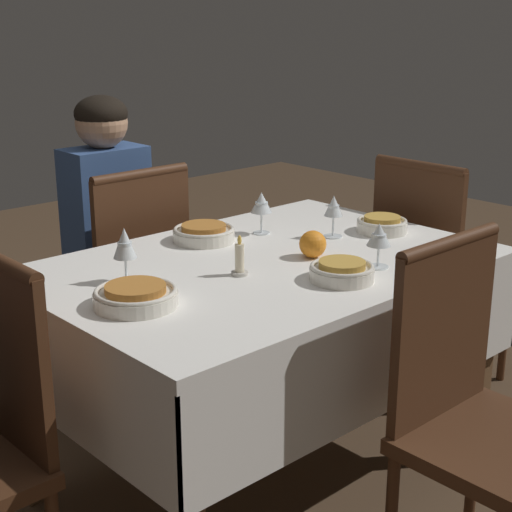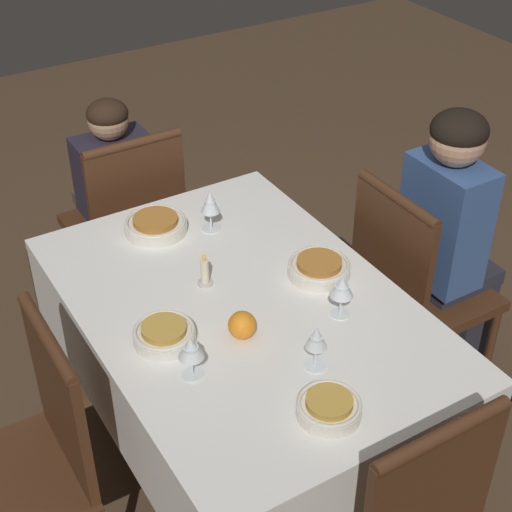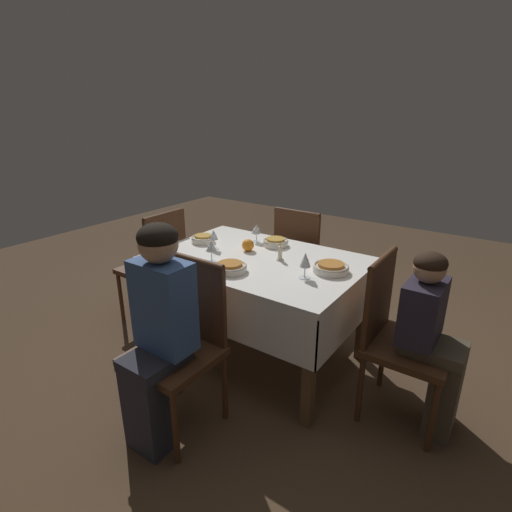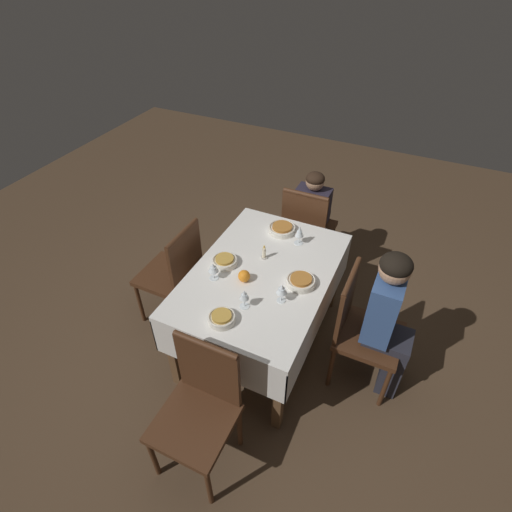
{
  "view_description": "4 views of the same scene",
  "coord_description": "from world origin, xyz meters",
  "px_view_note": "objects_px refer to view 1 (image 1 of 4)",
  "views": [
    {
      "loc": [
        -1.54,
        -1.63,
        1.46
      ],
      "look_at": [
        -0.1,
        -0.07,
        0.8
      ],
      "focal_mm": 55.0,
      "sensor_mm": 36.0,
      "label": 1
    },
    {
      "loc": [
        1.63,
        -0.93,
        2.26
      ],
      "look_at": [
        -0.01,
        0.06,
        0.89
      ],
      "focal_mm": 55.0,
      "sensor_mm": 36.0,
      "label": 2
    },
    {
      "loc": [
        -1.4,
        2.02,
        1.67
      ],
      "look_at": [
        -0.05,
        0.09,
        0.8
      ],
      "focal_mm": 28.0,
      "sensor_mm": 36.0,
      "label": 3
    },
    {
      "loc": [
        1.89,
        0.84,
        2.64
      ],
      "look_at": [
        0.02,
        -0.04,
        0.89
      ],
      "focal_mm": 28.0,
      "sensor_mm": 36.0,
      "label": 4
    }
  ],
  "objects_px": {
    "chair_south": "(481,410)",
    "person_adult_denim": "(101,229)",
    "bowl_north": "(205,233)",
    "bowl_west": "(136,296)",
    "orange_fruit": "(313,244)",
    "chair_east": "(433,264)",
    "wine_glass_east": "(334,208)",
    "wine_glass_west": "(125,245)",
    "chair_north": "(126,276)",
    "wine_glass_south": "(379,237)",
    "dining_table": "(264,293)",
    "bowl_south": "(342,271)",
    "wine_glass_north": "(261,204)",
    "bowl_east": "(382,224)",
    "candle_centerpiece": "(240,261)"
  },
  "relations": [
    {
      "from": "candle_centerpiece",
      "to": "orange_fruit",
      "type": "distance_m",
      "value": 0.28
    },
    {
      "from": "chair_north",
      "to": "bowl_west",
      "type": "relative_size",
      "value": 4.35
    },
    {
      "from": "chair_east",
      "to": "wine_glass_west",
      "type": "xyz_separation_m",
      "value": [
        -1.36,
        0.08,
        0.34
      ]
    },
    {
      "from": "chair_east",
      "to": "bowl_east",
      "type": "relative_size",
      "value": 5.52
    },
    {
      "from": "chair_south",
      "to": "wine_glass_north",
      "type": "bearing_deg",
      "value": 81.23
    },
    {
      "from": "dining_table",
      "to": "bowl_south",
      "type": "relative_size",
      "value": 7.52
    },
    {
      "from": "person_adult_denim",
      "to": "wine_glass_west",
      "type": "height_order",
      "value": "person_adult_denim"
    },
    {
      "from": "bowl_west",
      "to": "wine_glass_east",
      "type": "height_order",
      "value": "wine_glass_east"
    },
    {
      "from": "chair_south",
      "to": "person_adult_denim",
      "type": "height_order",
      "value": "person_adult_denim"
    },
    {
      "from": "chair_east",
      "to": "wine_glass_north",
      "type": "distance_m",
      "value": 0.84
    },
    {
      "from": "chair_south",
      "to": "wine_glass_east",
      "type": "bearing_deg",
      "value": 69.02
    },
    {
      "from": "bowl_north",
      "to": "wine_glass_west",
      "type": "xyz_separation_m",
      "value": [
        -0.42,
        -0.17,
        0.08
      ]
    },
    {
      "from": "chair_south",
      "to": "bowl_west",
      "type": "bearing_deg",
      "value": 129.16
    },
    {
      "from": "bowl_north",
      "to": "bowl_east",
      "type": "height_order",
      "value": "same"
    },
    {
      "from": "wine_glass_north",
      "to": "bowl_west",
      "type": "xyz_separation_m",
      "value": [
        -0.7,
        -0.28,
        -0.07
      ]
    },
    {
      "from": "bowl_west",
      "to": "candle_centerpiece",
      "type": "relative_size",
      "value": 1.85
    },
    {
      "from": "wine_glass_west",
      "to": "chair_east",
      "type": "bearing_deg",
      "value": -3.16
    },
    {
      "from": "chair_north",
      "to": "wine_glass_west",
      "type": "bearing_deg",
      "value": 57.34
    },
    {
      "from": "chair_south",
      "to": "dining_table",
      "type": "bearing_deg",
      "value": 94.08
    },
    {
      "from": "chair_east",
      "to": "wine_glass_east",
      "type": "xyz_separation_m",
      "value": [
        -0.6,
        -0.01,
        0.33
      ]
    },
    {
      "from": "orange_fruit",
      "to": "bowl_east",
      "type": "bearing_deg",
      "value": 5.5
    },
    {
      "from": "bowl_south",
      "to": "orange_fruit",
      "type": "bearing_deg",
      "value": 64.54
    },
    {
      "from": "person_adult_denim",
      "to": "wine_glass_north",
      "type": "distance_m",
      "value": 0.72
    },
    {
      "from": "wine_glass_west",
      "to": "bowl_east",
      "type": "height_order",
      "value": "wine_glass_west"
    },
    {
      "from": "dining_table",
      "to": "person_adult_denim",
      "type": "bearing_deg",
      "value": 91.26
    },
    {
      "from": "wine_glass_east",
      "to": "orange_fruit",
      "type": "height_order",
      "value": "wine_glass_east"
    },
    {
      "from": "chair_south",
      "to": "candle_centerpiece",
      "type": "bearing_deg",
      "value": 105.98
    },
    {
      "from": "chair_north",
      "to": "wine_glass_north",
      "type": "distance_m",
      "value": 0.64
    },
    {
      "from": "orange_fruit",
      "to": "chair_east",
      "type": "bearing_deg",
      "value": 8.15
    },
    {
      "from": "person_adult_denim",
      "to": "wine_glass_south",
      "type": "distance_m",
      "value": 1.2
    },
    {
      "from": "chair_south",
      "to": "bowl_south",
      "type": "relative_size",
      "value": 5.19
    },
    {
      "from": "wine_glass_north",
      "to": "orange_fruit",
      "type": "height_order",
      "value": "wine_glass_north"
    },
    {
      "from": "dining_table",
      "to": "orange_fruit",
      "type": "relative_size",
      "value": 16.38
    },
    {
      "from": "person_adult_denim",
      "to": "wine_glass_east",
      "type": "distance_m",
      "value": 0.95
    },
    {
      "from": "chair_south",
      "to": "orange_fruit",
      "type": "relative_size",
      "value": 11.3
    },
    {
      "from": "dining_table",
      "to": "person_adult_denim",
      "type": "height_order",
      "value": "person_adult_denim"
    },
    {
      "from": "chair_east",
      "to": "bowl_west",
      "type": "xyz_separation_m",
      "value": [
        -1.45,
        -0.1,
        0.26
      ]
    },
    {
      "from": "orange_fruit",
      "to": "bowl_west",
      "type": "bearing_deg",
      "value": 178.11
    },
    {
      "from": "bowl_north",
      "to": "bowl_west",
      "type": "relative_size",
      "value": 0.93
    },
    {
      "from": "candle_centerpiece",
      "to": "dining_table",
      "type": "bearing_deg",
      "value": 19.55
    },
    {
      "from": "bowl_north",
      "to": "orange_fruit",
      "type": "height_order",
      "value": "orange_fruit"
    },
    {
      "from": "chair_south",
      "to": "wine_glass_north",
      "type": "relative_size",
      "value": 6.63
    },
    {
      "from": "wine_glass_east",
      "to": "bowl_south",
      "type": "bearing_deg",
      "value": -134.84
    },
    {
      "from": "chair_north",
      "to": "bowl_north",
      "type": "xyz_separation_m",
      "value": [
        0.02,
        -0.45,
        0.26
      ]
    },
    {
      "from": "chair_south",
      "to": "person_adult_denim",
      "type": "xyz_separation_m",
      "value": [
        -0.07,
        1.62,
        0.15
      ]
    },
    {
      "from": "wine_glass_north",
      "to": "wine_glass_east",
      "type": "bearing_deg",
      "value": -52.8
    },
    {
      "from": "chair_south",
      "to": "wine_glass_south",
      "type": "xyz_separation_m",
      "value": [
        0.15,
        0.46,
        0.32
      ]
    },
    {
      "from": "bowl_west",
      "to": "chair_east",
      "type": "bearing_deg",
      "value": 3.79
    },
    {
      "from": "chair_south",
      "to": "bowl_north",
      "type": "xyz_separation_m",
      "value": [
        -0.05,
        1.02,
        0.26
      ]
    },
    {
      "from": "chair_south",
      "to": "wine_glass_east",
      "type": "relative_size",
      "value": 6.66
    }
  ]
}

